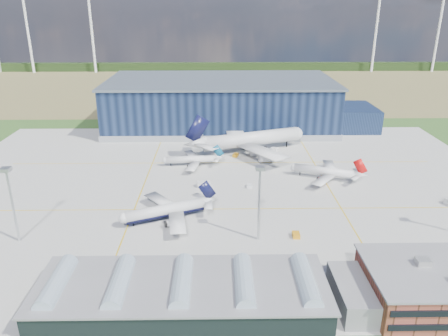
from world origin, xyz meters
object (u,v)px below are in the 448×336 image
gse_tug_b (296,235)px  gse_tug_c (236,155)px  airliner_widebody (252,132)px  airliner_red (325,167)px  gse_van_a (204,184)px  airliner_navy (165,205)px  light_mast_center (259,191)px  hangar (226,105)px  gse_cart_b (274,149)px  airliner_regional (190,156)px  light_mast_west (10,193)px  gse_cart_a (249,186)px  car_b (414,272)px  car_a (414,272)px

gse_tug_b → gse_tug_c: (-15.09, 71.92, 0.04)m
airliner_widebody → airliner_red: bearing=-72.1°
gse_van_a → airliner_navy: bearing=146.8°
light_mast_center → gse_tug_b: light_mast_center is taller
gse_tug_c → airliner_red: bearing=-19.3°
gse_tug_c → hangar: bearing=112.8°
gse_tug_c → airliner_widebody: bearing=60.1°
airliner_widebody → gse_tug_b: airliner_widebody is taller
airliner_widebody → gse_cart_b: bearing=-10.2°
gse_van_a → gse_tug_c: size_ratio=1.50×
airliner_red → airliner_navy: bearing=52.0°
airliner_red → airliner_widebody: (-26.14, 33.29, 4.74)m
airliner_regional → gse_cart_b: bearing=-157.3°
light_mast_west → light_mast_center: 70.00m
hangar → gse_cart_b: 49.81m
airliner_navy → gse_van_a: size_ratio=6.68×
airliner_navy → airliner_regional: bearing=-119.7°
gse_cart_a → car_b: 68.00m
car_a → car_b: (-0.21, 0.00, -0.01)m
hangar → gse_tug_c: bearing=-86.1°
car_b → gse_cart_a: bearing=43.9°
gse_van_a → car_b: 79.72m
gse_van_a → car_a: gse_van_a is taller
light_mast_west → car_a: light_mast_west is taller
airliner_widebody → car_a: size_ratio=17.43×
gse_tug_c → car_b: bearing=-46.1°
hangar → gse_cart_a: size_ratio=51.10×
light_mast_center → gse_tug_c: (-3.68, 72.91, -14.71)m
light_mast_center → gse_van_a: light_mast_center is taller
gse_cart_a → airliner_red: bearing=22.9°
light_mast_center → airliner_red: light_mast_center is taller
airliner_widebody → gse_cart_b: 14.26m
gse_tug_b → gse_cart_b: gse_tug_b is taller
car_b → gse_cart_b: bearing=22.9°
light_mast_center → car_b: (38.57, -18.00, -14.87)m
car_b → airliner_navy: bearing=75.0°
airliner_regional → car_b: airliner_regional is taller
light_mast_center → airliner_regional: 66.93m
gse_tug_c → car_a: 100.33m
hangar → gse_van_a: hangar is taller
airliner_regional → gse_cart_b: airliner_regional is taller
airliner_widebody → airliner_regional: airliner_widebody is taller
airliner_red → airliner_regional: 55.60m
airliner_regional → car_a: airliner_regional is taller
gse_cart_b → gse_van_a: bearing=174.1°
airliner_navy → gse_tug_c: bearing=-136.0°
hangar → car_a: size_ratio=42.59×
airliner_regional → gse_cart_a: 33.53m
airliner_red → gse_cart_b: airliner_red is taller
gse_cart_a → car_a: 68.12m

